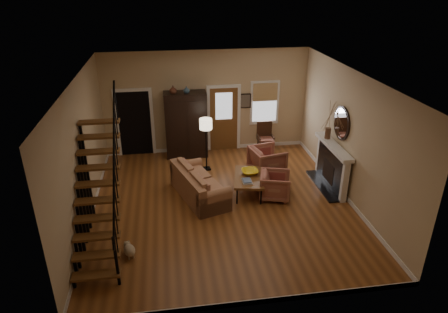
{
  "coord_description": "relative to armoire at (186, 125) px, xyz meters",
  "views": [
    {
      "loc": [
        -1.26,
        -8.73,
        5.42
      ],
      "look_at": [
        0.1,
        0.4,
        1.15
      ],
      "focal_mm": 32.0,
      "sensor_mm": 36.0,
      "label": 1
    }
  ],
  "objects": [
    {
      "name": "bowl",
      "position": [
        1.53,
        -2.55,
        -0.49
      ],
      "size": [
        0.45,
        0.45,
        0.11
      ],
      "primitive_type": "imported",
      "color": "yellow",
      "rests_on": "coffee_table"
    },
    {
      "name": "armchair_right",
      "position": [
        2.23,
        -1.68,
        -0.63
      ],
      "size": [
        1.09,
        1.07,
        0.84
      ],
      "primitive_type": "imported",
      "rotation": [
        0.0,
        0.0,
        1.79
      ],
      "color": "maroon",
      "rests_on": "ground"
    },
    {
      "name": "dog",
      "position": [
        -1.52,
        -4.95,
        -0.91
      ],
      "size": [
        0.35,
        0.44,
        0.28
      ],
      "primitive_type": null,
      "rotation": [
        0.0,
        0.0,
        0.35
      ],
      "color": "tan",
      "rests_on": "ground"
    },
    {
      "name": "sofa",
      "position": [
        0.16,
        -2.72,
        -0.67
      ],
      "size": [
        1.48,
        2.22,
        0.76
      ],
      "primitive_type": null,
      "rotation": [
        0.0,
        0.0,
        0.32
      ],
      "color": "#A56E4B",
      "rests_on": "ground"
    },
    {
      "name": "vase_a",
      "position": [
        -0.35,
        -0.1,
        1.17
      ],
      "size": [
        0.24,
        0.24,
        0.25
      ],
      "primitive_type": "imported",
      "color": "#4C2619",
      "rests_on": "armoire"
    },
    {
      "name": "fireplace",
      "position": [
        3.83,
        -2.65,
        -0.31
      ],
      "size": [
        0.33,
        1.95,
        2.3
      ],
      "color": "black",
      "rests_on": "ground"
    },
    {
      "name": "floor_lamp",
      "position": [
        0.51,
        -1.12,
        -0.25
      ],
      "size": [
        0.41,
        0.41,
        1.61
      ],
      "primitive_type": null,
      "rotation": [
        0.0,
        0.0,
        0.11
      ],
      "color": "black",
      "rests_on": "ground"
    },
    {
      "name": "staircase",
      "position": [
        -2.08,
        -4.45,
        0.55
      ],
      "size": [
        0.94,
        2.8,
        3.2
      ],
      "primitive_type": null,
      "color": "brown",
      "rests_on": "ground"
    },
    {
      "name": "armoire",
      "position": [
        0.0,
        0.0,
        0.0
      ],
      "size": [
        1.3,
        0.6,
        2.1
      ],
      "primitive_type": null,
      "color": "black",
      "rests_on": "ground"
    },
    {
      "name": "vase_b",
      "position": [
        0.05,
        -0.1,
        1.16
      ],
      "size": [
        0.2,
        0.2,
        0.21
      ],
      "primitive_type": "imported",
      "color": "#334C60",
      "rests_on": "armoire"
    },
    {
      "name": "coffee_table",
      "position": [
        1.48,
        -2.7,
        -0.8
      ],
      "size": [
        1.0,
        1.43,
        0.5
      ],
      "primitive_type": null,
      "rotation": [
        0.0,
        0.0,
        -0.19
      ],
      "color": "brown",
      "rests_on": "ground"
    },
    {
      "name": "side_chair",
      "position": [
        2.55,
        -0.2,
        -0.54
      ],
      "size": [
        0.54,
        0.54,
        1.02
      ],
      "primitive_type": null,
      "color": "#371F11",
      "rests_on": "ground"
    },
    {
      "name": "armchair_left",
      "position": [
        2.11,
        -3.04,
        -0.69
      ],
      "size": [
        0.96,
        0.94,
        0.71
      ],
      "primitive_type": "imported",
      "rotation": [
        0.0,
        0.0,
        1.3
      ],
      "color": "maroon",
      "rests_on": "ground"
    },
    {
      "name": "books",
      "position": [
        1.36,
        -3.0,
        -0.52
      ],
      "size": [
        0.24,
        0.33,
        0.06
      ],
      "primitive_type": null,
      "color": "beige",
      "rests_on": "coffee_table"
    },
    {
      "name": "room",
      "position": [
        0.29,
        -1.39,
        0.46
      ],
      "size": [
        7.0,
        7.33,
        3.3
      ],
      "color": "brown",
      "rests_on": "ground"
    }
  ]
}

